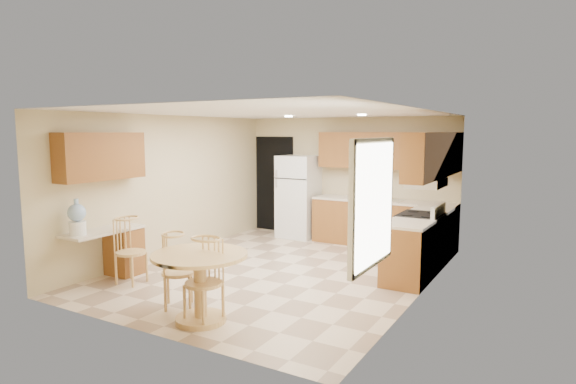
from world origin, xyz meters
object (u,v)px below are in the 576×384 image
Objects in this scene: chair_table_a at (173,265)px; stove at (419,242)px; chair_table_b at (198,274)px; water_crock at (77,219)px; refrigerator at (298,196)px; chair_desk at (126,245)px; dining_table at (200,277)px.

stove is at bearing 108.52° from chair_table_a.
chair_table_a is 0.64m from chair_table_b.
water_crock is at bearing -125.42° from chair_table_a.
refrigerator is 4.64m from water_crock.
chair_table_a is 1.78m from water_crock.
stove is 1.10× the size of chair_table_b.
water_crock reaches higher than chair_desk.
chair_table_a is 0.95× the size of chair_table_b.
refrigerator is 3.15m from stove.
dining_table is at bearing -75.12° from refrigerator.
refrigerator is 1.55× the size of dining_table.
chair_desk is (-1.87, 0.61, -0.01)m from chair_table_b.
chair_table_b reaches higher than chair_desk.
refrigerator reaches higher than water_crock.
water_crock reaches higher than stove.
chair_table_b is at bearing -62.08° from dining_table.
chair_table_b is (1.27, -4.69, -0.26)m from refrigerator.
chair_desk is 0.75m from water_crock.
stove reaches higher than chair_table_a.
refrigerator reaches higher than stove.
water_crock is at bearing -103.08° from refrigerator.
stove is 3.92m from chair_table_a.
dining_table is 1.15× the size of chair_desk.
chair_table_b is at bearing 31.65° from chair_table_a.
water_crock reaches higher than chair_table_a.
chair_desk is 1.88× the size of water_crock.
refrigerator is at bearing 76.92° from water_crock.
chair_desk reaches higher than chair_table_a.
chair_desk is at bearing -98.36° from refrigerator.
refrigerator is at bearing 104.88° from dining_table.
stove is 0.99× the size of dining_table.
dining_table is 1.90m from chair_desk.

